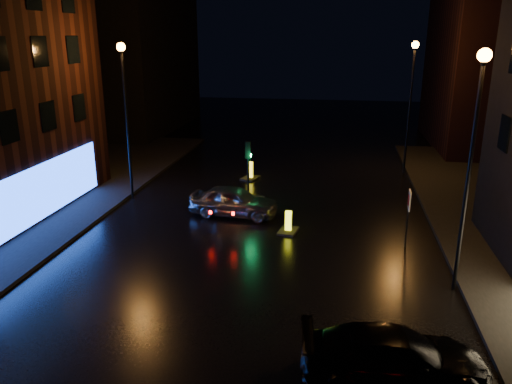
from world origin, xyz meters
TOP-DOWN VIEW (x-y plane):
  - ground at (0.00, 0.00)m, footprint 120.00×120.00m
  - building_far_left at (-16.00, 35.00)m, footprint 8.00×16.00m
  - building_far_right at (15.00, 32.00)m, footprint 8.00×14.00m
  - street_lamp_lfar at (-7.80, 14.00)m, footprint 0.44×0.44m
  - street_lamp_rnear at (7.80, 6.00)m, footprint 0.44×0.44m
  - street_lamp_rfar at (7.80, 22.00)m, footprint 0.44×0.44m
  - traffic_signal at (-1.20, 14.00)m, footprint 1.40×2.40m
  - silver_hatchback at (-1.61, 12.20)m, footprint 4.55×2.12m
  - dark_sedan at (5.17, 0.54)m, footprint 5.08×2.48m
  - bollard_near at (1.34, 10.42)m, footprint 0.97×1.29m
  - bollard_far at (-1.97, 18.89)m, footprint 1.21×1.48m
  - road_sign_right at (6.50, 9.55)m, footprint 0.10×0.62m

SIDE VIEW (x-z plane):
  - ground at x=0.00m, z-range 0.00..0.00m
  - bollard_near at x=1.34m, z-range -0.29..0.74m
  - bollard_far at x=-1.97m, z-range -0.32..0.81m
  - traffic_signal at x=-1.20m, z-range -1.22..2.23m
  - dark_sedan at x=5.17m, z-range 0.00..1.42m
  - silver_hatchback at x=-1.61m, z-range 0.00..1.51m
  - road_sign_right at x=6.50m, z-range 0.64..3.19m
  - street_lamp_lfar at x=-7.80m, z-range 1.38..9.75m
  - street_lamp_rnear at x=7.80m, z-range 1.38..9.75m
  - street_lamp_rfar at x=7.80m, z-range 1.38..9.75m
  - building_far_right at x=15.00m, z-range 0.00..12.00m
  - building_far_left at x=-16.00m, z-range 0.00..14.00m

